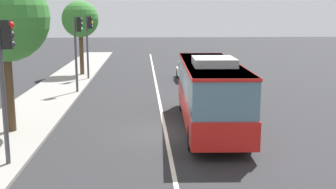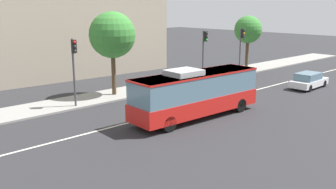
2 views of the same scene
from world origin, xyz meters
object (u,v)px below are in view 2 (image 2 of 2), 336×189
Objects in this scene: traffic_light_near_corner at (204,48)px; street_tree_kerbside_right at (112,35)px; transit_bus at (196,92)px; traffic_light_far_corner at (74,61)px; street_tree_kerbside_left at (248,30)px; traffic_light_mid_block at (241,43)px; sedan_white_ahead at (309,80)px.

traffic_light_near_corner is 0.73× the size of street_tree_kerbside_right.
transit_bus is 1.94× the size of traffic_light_near_corner.
traffic_light_near_corner and traffic_light_far_corner have the same top height.
street_tree_kerbside_right is (-18.10, 0.61, 0.30)m from street_tree_kerbside_left.
traffic_light_near_corner is 0.80× the size of street_tree_kerbside_left.
transit_bus is at bearing 35.99° from traffic_light_far_corner.
street_tree_kerbside_left is (2.49, 0.99, 1.30)m from traffic_light_mid_block.
street_tree_kerbside_left is (22.41, 0.69, 1.30)m from traffic_light_far_corner.
street_tree_kerbside_left is at bearing 95.86° from traffic_light_far_corner.
traffic_light_mid_block and traffic_light_far_corner have the same top height.
traffic_light_mid_block reaches higher than transit_bus.
street_tree_kerbside_left is (17.58, 8.47, 3.05)m from transit_bus.
traffic_light_mid_block is at bearing -158.25° from street_tree_kerbside_left.
traffic_light_near_corner reaches higher than sedan_white_ahead.
traffic_light_near_corner is 9.87m from street_tree_kerbside_right.
traffic_light_far_corner is (-19.48, 8.46, 2.84)m from sedan_white_ahead.
sedan_white_ahead is at bearing 33.23° from traffic_light_near_corner.
street_tree_kerbside_left is 18.11m from street_tree_kerbside_right.
traffic_light_near_corner and traffic_light_mid_block have the same top height.
traffic_light_near_corner is 13.92m from traffic_light_far_corner.
transit_bus is at bearing 175.77° from sedan_white_ahead.
traffic_light_mid_block is (0.44, 8.16, 2.84)m from sedan_white_ahead.
transit_bus is 16.93m from traffic_light_mid_block.
street_tree_kerbside_right is (-0.52, 9.08, 3.35)m from transit_bus.
street_tree_kerbside_left reaches higher than transit_bus.
traffic_light_near_corner is at bearing -173.28° from street_tree_kerbside_left.
traffic_light_far_corner reaches higher than sedan_white_ahead.
traffic_light_mid_block is 0.80× the size of street_tree_kerbside_left.
street_tree_kerbside_right is at bearing -91.72° from traffic_light_mid_block.
traffic_light_near_corner reaches higher than transit_bus.
traffic_light_mid_block is 19.93m from traffic_light_far_corner.
traffic_light_far_corner is 0.80× the size of street_tree_kerbside_left.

